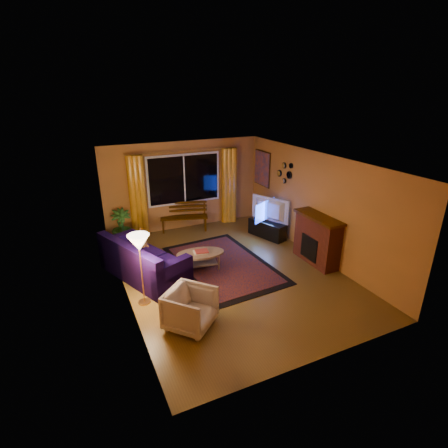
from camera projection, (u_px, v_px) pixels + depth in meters
name	position (u px, v px, depth m)	size (l,w,h in m)	color
floor	(230.00, 272.00, 7.82)	(4.50, 6.00, 0.02)	brown
ceiling	(230.00, 160.00, 6.89)	(4.50, 6.00, 0.02)	white
wall_back	(184.00, 186.00, 9.90)	(4.50, 0.02, 2.50)	#C3813A
wall_left	(120.00, 238.00, 6.47)	(0.02, 6.00, 2.50)	#C3813A
wall_right	(316.00, 206.00, 8.24)	(0.02, 6.00, 2.50)	#C3813A
window	(184.00, 179.00, 9.77)	(2.00, 0.02, 1.30)	black
curtain_rod	(184.00, 151.00, 9.44)	(0.03, 0.03, 3.20)	#BF8C3F
curtain_left	(138.00, 197.00, 9.31)	(0.36, 0.36, 2.24)	orange
curtain_right	(229.00, 186.00, 10.36)	(0.36, 0.36, 2.24)	orange
bench	(184.00, 224.00, 10.02)	(1.33, 0.39, 0.40)	#3B1E00
potted_plant	(121.00, 226.00, 9.12)	(0.52, 0.52, 0.92)	#235B1E
sofa	(144.00, 258.00, 7.49)	(0.92, 2.14, 0.87)	#110538
dog	(140.00, 240.00, 7.84)	(0.31, 0.43, 0.47)	brown
armchair	(190.00, 307.00, 5.92)	(0.75, 0.70, 0.77)	#BDB0B3
floor_lamp	(142.00, 270.00, 6.46)	(0.23, 0.23, 1.41)	#BF8C3F
rug	(223.00, 264.00, 8.14)	(1.92, 3.03, 0.02)	maroon
coffee_table	(201.00, 260.00, 7.91)	(1.09, 1.09, 0.40)	#96785E
tv_console	(267.00, 229.00, 9.57)	(0.36, 1.08, 0.45)	black
television	(268.00, 210.00, 9.37)	(1.13, 0.15, 0.65)	black
fireplace	(317.00, 240.00, 8.08)	(0.40, 1.20, 1.10)	maroon
mirror_cluster	(285.00, 172.00, 9.12)	(0.06, 0.60, 0.56)	black
painting	(262.00, 168.00, 10.15)	(0.04, 0.76, 0.96)	#DC541A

